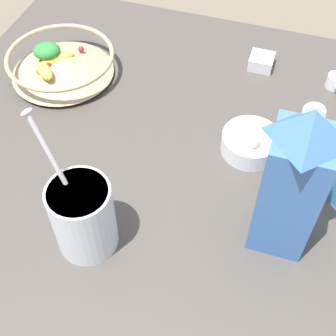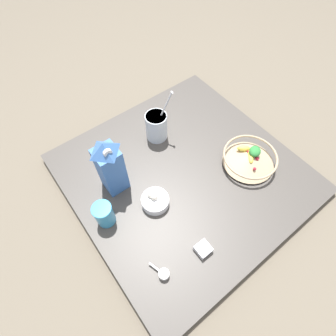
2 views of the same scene
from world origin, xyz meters
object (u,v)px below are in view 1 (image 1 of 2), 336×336
yogurt_tub (83,214)px  garlic_bowl (251,142)px  fruit_bowl (61,63)px  spice_jar (261,62)px  milk_carton (293,182)px

yogurt_tub → garlic_bowl: yogurt_tub is taller
garlic_bowl → yogurt_tub: bearing=52.7°
fruit_bowl → garlic_bowl: bearing=168.3°
fruit_bowl → garlic_bowl: size_ratio=2.11×
spice_jar → garlic_bowl: (-0.03, 0.27, 0.01)m
milk_carton → yogurt_tub: 0.33m
milk_carton → garlic_bowl: 0.23m
yogurt_tub → spice_jar: (-0.19, -0.55, -0.06)m
fruit_bowl → milk_carton: milk_carton is taller
yogurt_tub → garlic_bowl: size_ratio=2.29×
fruit_bowl → spice_jar: bearing=-157.9°
fruit_bowl → milk_carton: (-0.54, 0.27, 0.11)m
yogurt_tub → spice_jar: 0.59m
milk_carton → spice_jar: bearing=-75.9°
fruit_bowl → yogurt_tub: (-0.24, 0.38, 0.04)m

